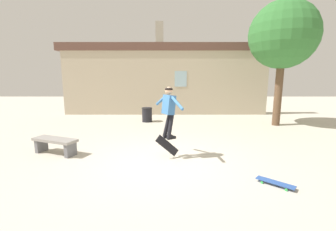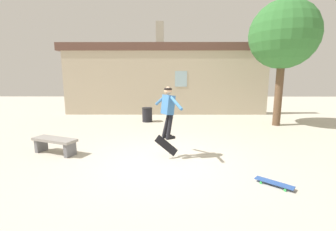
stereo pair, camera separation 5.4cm
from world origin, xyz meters
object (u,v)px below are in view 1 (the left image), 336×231
Objects in this scene: tree_right at (282,36)px; skateboard_flipping at (166,146)px; park_bench at (54,143)px; skater at (168,108)px; trash_bin at (146,114)px; skateboard_resting at (274,182)px.

tree_right reaches higher than skateboard_flipping.
park_bench is 3.57m from skater.
skateboard_resting is (3.35, -6.84, -0.31)m from trash_bin.
trash_bin is 5.39m from skater.
tree_right is 7.77m from skateboard_resting.
skater is at bearing -174.51° from skateboard_resting.
trash_bin is at bearing 157.97° from skateboard_resting.
tree_right is at bearing 46.81° from park_bench.
park_bench is at bearing 142.21° from skater.
skateboard_flipping is at bearing -170.84° from skater.
trash_bin is (-6.20, 0.82, -3.70)m from tree_right.
skateboard_flipping is at bearing -78.67° from trash_bin.
skater is at bearing -139.58° from tree_right.
skateboard_flipping is (3.34, -0.37, 0.03)m from park_bench.
skater is (3.38, -0.33, 1.10)m from park_bench.
tree_right is at bearing 20.15° from skateboard_flipping.
skateboard_flipping is at bearing -139.58° from tree_right.
tree_right is at bearing 106.49° from skateboard_resting.
park_bench is at bearing -157.56° from skateboard_resting.
park_bench is 1.01× the size of skater.
park_bench is 2.03× the size of trash_bin.
skater is 3.12m from skateboard_resting.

